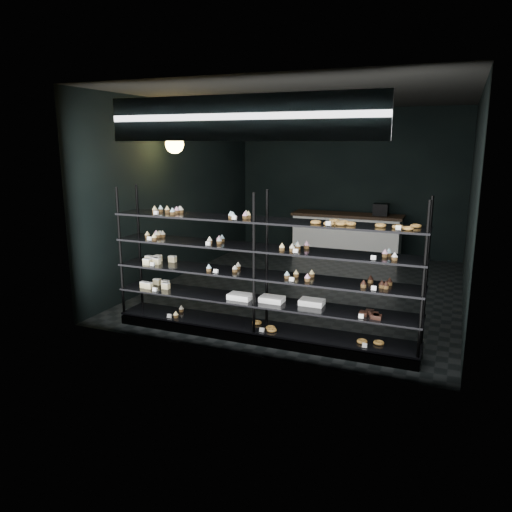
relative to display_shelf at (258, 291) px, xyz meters
The scene contains 5 objects.
room 2.64m from the display_shelf, 91.08° to the left, with size 5.01×6.01×3.20m.
display_shelf is the anchor object (origin of this frame).
signage 2.17m from the display_shelf, 95.53° to the right, with size 3.30×0.05×0.50m.
pendant_lamp 3.20m from the display_shelf, 143.54° to the left, with size 0.30×0.30×0.88m.
service_counter 4.95m from the display_shelf, 89.11° to the left, with size 2.36×0.65×1.23m.
Camera 1 is at (2.33, -8.10, 2.50)m, focal length 35.00 mm.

